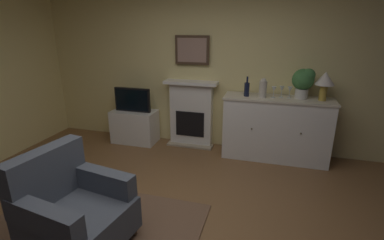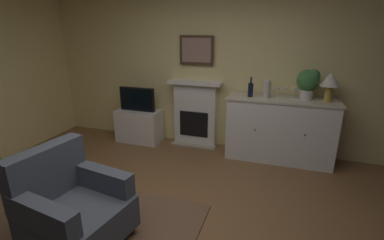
% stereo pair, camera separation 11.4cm
% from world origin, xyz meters
% --- Properties ---
extents(ground_plane, '(6.09, 4.75, 0.10)m').
position_xyz_m(ground_plane, '(0.00, 0.00, -0.05)').
color(ground_plane, brown).
rests_on(ground_plane, ground).
extents(wall_rear, '(6.09, 0.06, 2.82)m').
position_xyz_m(wall_rear, '(0.00, 2.34, 1.41)').
color(wall_rear, '#EAD68C').
rests_on(wall_rear, ground_plane).
extents(fireplace_unit, '(0.87, 0.30, 1.10)m').
position_xyz_m(fireplace_unit, '(-0.40, 2.21, 0.55)').
color(fireplace_unit, white).
rests_on(fireplace_unit, ground_plane).
extents(framed_picture, '(0.55, 0.04, 0.45)m').
position_xyz_m(framed_picture, '(-0.40, 2.26, 1.58)').
color(framed_picture, '#473323').
extents(sideboard_cabinet, '(1.56, 0.49, 0.96)m').
position_xyz_m(sideboard_cabinet, '(0.96, 2.04, 0.48)').
color(sideboard_cabinet, white).
rests_on(sideboard_cabinet, ground_plane).
extents(table_lamp, '(0.26, 0.26, 0.40)m').
position_xyz_m(table_lamp, '(1.54, 2.04, 1.23)').
color(table_lamp, '#B79338').
rests_on(table_lamp, sideboard_cabinet).
extents(wine_bottle, '(0.08, 0.08, 0.29)m').
position_xyz_m(wine_bottle, '(0.51, 2.00, 1.06)').
color(wine_bottle, black).
rests_on(wine_bottle, sideboard_cabinet).
extents(wine_glass_left, '(0.07, 0.07, 0.16)m').
position_xyz_m(wine_glass_left, '(0.89, 2.01, 1.08)').
color(wine_glass_left, silver).
rests_on(wine_glass_left, sideboard_cabinet).
extents(wine_glass_center, '(0.07, 0.07, 0.16)m').
position_xyz_m(wine_glass_center, '(1.00, 2.07, 1.08)').
color(wine_glass_center, silver).
rests_on(wine_glass_center, sideboard_cabinet).
extents(wine_glass_right, '(0.07, 0.07, 0.16)m').
position_xyz_m(wine_glass_right, '(1.11, 2.06, 1.08)').
color(wine_glass_right, silver).
rests_on(wine_glass_right, sideboard_cabinet).
extents(vase_decorative, '(0.11, 0.11, 0.28)m').
position_xyz_m(vase_decorative, '(0.74, 1.99, 1.09)').
color(vase_decorative, beige).
rests_on(vase_decorative, sideboard_cabinet).
extents(tv_cabinet, '(0.75, 0.42, 0.56)m').
position_xyz_m(tv_cabinet, '(-1.37, 2.05, 0.28)').
color(tv_cabinet, white).
rests_on(tv_cabinet, ground_plane).
extents(tv_set, '(0.62, 0.07, 0.40)m').
position_xyz_m(tv_set, '(-1.37, 2.03, 0.76)').
color(tv_set, black).
rests_on(tv_set, tv_cabinet).
extents(potted_plant_small, '(0.30, 0.30, 0.43)m').
position_xyz_m(potted_plant_small, '(1.28, 2.08, 1.21)').
color(potted_plant_small, beige).
rests_on(potted_plant_small, sideboard_cabinet).
extents(armchair, '(0.92, 0.88, 0.92)m').
position_xyz_m(armchair, '(-0.77, -0.36, 0.38)').
color(armchair, '#474C56').
rests_on(armchair, ground_plane).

